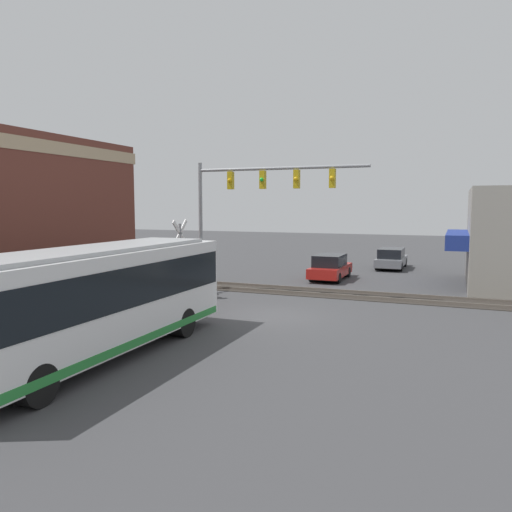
{
  "coord_description": "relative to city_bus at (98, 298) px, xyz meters",
  "views": [
    {
      "loc": [
        -18.79,
        -6.93,
        4.52
      ],
      "look_at": [
        3.2,
        1.98,
        2.11
      ],
      "focal_mm": 35.0,
      "sensor_mm": 36.0,
      "label": 1
    }
  ],
  "objects": [
    {
      "name": "crossing_signal",
      "position": [
        10.36,
        3.35,
        0.47
      ],
      "size": [
        1.41,
        1.18,
        3.81
      ],
      "color": "gray",
      "rests_on": "ground"
    },
    {
      "name": "city_bus",
      "position": [
        0.0,
        0.0,
        0.0
      ],
      "size": [
        10.48,
        2.59,
        3.31
      ],
      "color": "white",
      "rests_on": "ground"
    },
    {
      "name": "parked_car_red",
      "position": [
        18.05,
        -2.6,
        -1.11
      ],
      "size": [
        4.49,
        1.82,
        1.55
      ],
      "color": "#B21E19",
      "rests_on": "ground"
    },
    {
      "name": "ground_plane",
      "position": [
        7.16,
        -2.8,
        -1.82
      ],
      "size": [
        120.0,
        120.0,
        0.0
      ],
      "primitive_type": "plane",
      "color": "#424244"
    },
    {
      "name": "rail_track_near",
      "position": [
        13.16,
        -2.8,
        -1.79
      ],
      "size": [
        2.6,
        60.0,
        0.15
      ],
      "color": "#332D28",
      "rests_on": "ground"
    },
    {
      "name": "traffic_signal_gantry",
      "position": [
        11.82,
        -0.02,
        3.33
      ],
      "size": [
        0.42,
        8.96,
        6.74
      ],
      "color": "gray",
      "rests_on": "ground"
    },
    {
      "name": "parked_car_grey",
      "position": [
        24.95,
        -5.4,
        -1.14
      ],
      "size": [
        4.75,
        1.82,
        1.46
      ],
      "color": "slate",
      "rests_on": "ground"
    },
    {
      "name": "pedestrian_at_crossing",
      "position": [
        9.65,
        1.45,
        -0.98
      ],
      "size": [
        0.34,
        0.34,
        1.66
      ],
      "color": "#473828",
      "rests_on": "ground"
    }
  ]
}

